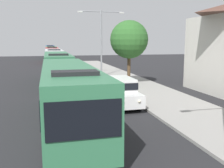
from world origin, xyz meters
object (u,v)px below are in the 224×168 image
white_suv (120,90)px  roadside_tree (129,40)px  bus_lead (68,92)px  bus_tail_end (50,50)px  bus_middle (54,58)px  streetlamp_mid (101,36)px  bus_fourth_in_line (52,54)px  bus_second_in_line (57,67)px  bus_rear (51,52)px

white_suv → roadside_tree: 9.05m
bus_lead → bus_tail_end: (-0.00, 69.63, -0.00)m
bus_middle → streetlamp_mid: streetlamp_mid is taller
bus_fourth_in_line → bus_middle: bearing=-90.0°
bus_second_in_line → bus_tail_end: 55.37m
bus_lead → white_suv: 4.94m
white_suv → bus_rear: bearing=94.0°
bus_second_in_line → bus_fourth_in_line: 27.61m
bus_second_in_line → bus_lead: bearing=-90.0°
roadside_tree → bus_second_in_line: bearing=154.3°
streetlamp_mid → bus_rear: bearing=98.1°
bus_lead → bus_rear: same height
bus_middle → bus_tail_end: bearing=90.0°
roadside_tree → bus_lead: bearing=-121.7°
bus_lead → roadside_tree: 13.22m
bus_fourth_in_line → streetlamp_mid: streetlamp_mid is taller
bus_middle → bus_fourth_in_line: bearing=90.0°
bus_middle → bus_tail_end: (-0.00, 41.32, -0.00)m
bus_rear → bus_tail_end: size_ratio=1.12×
bus_second_in_line → roadside_tree: 8.03m
white_suv → roadside_tree: bearing=68.3°
bus_second_in_line → bus_rear: same height
bus_fourth_in_line → bus_tail_end: bearing=90.0°
bus_second_in_line → bus_middle: (-0.00, 14.05, -0.00)m
bus_fourth_in_line → streetlamp_mid: size_ratio=1.51×
bus_lead → white_suv: size_ratio=2.51×
bus_second_in_line → bus_fourth_in_line: (-0.00, 27.61, -0.00)m
bus_lead → streetlamp_mid: (5.40, 17.61, 3.26)m
bus_rear → streetlamp_mid: size_ratio=1.57×
bus_second_in_line → bus_tail_end: bearing=90.0°
roadside_tree → bus_tail_end: bearing=96.6°
white_suv → streetlamp_mid: size_ratio=0.61×
bus_rear → white_suv: (3.70, -52.35, -0.66)m
bus_middle → bus_rear: size_ratio=0.99×
bus_tail_end → bus_middle: bearing=-90.0°
bus_lead → white_suv: bus_lead is taller
bus_tail_end → bus_fourth_in_line: bearing=-90.0°
bus_tail_end → white_suv: bearing=-86.8°
bus_lead → bus_rear: size_ratio=0.97×
bus_fourth_in_line → roadside_tree: size_ratio=1.92×
bus_rear → roadside_tree: size_ratio=1.98×
bus_fourth_in_line → white_suv: 38.84m
bus_tail_end → bus_rear: bearing=-90.0°
bus_middle → white_suv: size_ratio=2.55×
bus_fourth_in_line → bus_rear: same height
bus_rear → bus_lead: bearing=-90.0°
bus_lead → bus_second_in_line: 14.26m
bus_tail_end → roadside_tree: 59.09m
bus_fourth_in_line → bus_second_in_line: bearing=-90.0°
bus_fourth_in_line → bus_rear: size_ratio=0.97×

